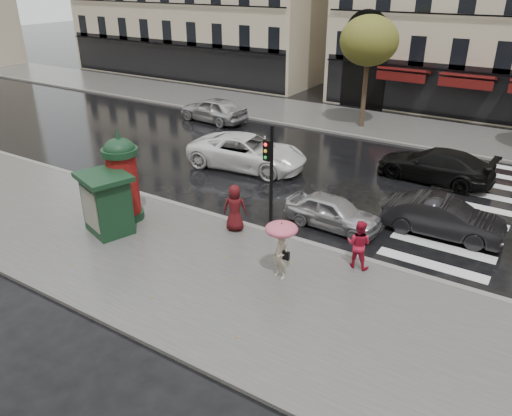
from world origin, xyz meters
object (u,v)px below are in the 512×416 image
Objects in this scene: woman_red at (359,244)px; car_silver at (333,212)px; car_darkgrey at (443,218)px; car_black at (435,165)px; woman_umbrella at (281,241)px; newsstand at (107,203)px; car_far_silver at (213,110)px; car_white at (247,152)px; man_burgundy at (235,208)px; morris_column at (123,176)px; traffic_light at (270,171)px.

woman_red reaches higher than car_silver.
car_darkgrey is 5.51m from car_black.
car_silver is 0.71× the size of car_black.
woman_umbrella is 6.87m from newsstand.
woman_red is 0.44× the size of car_silver.
newsstand is 15.59m from car_far_silver.
car_darkgrey is 10.08m from car_white.
woman_umbrella is 6.79m from car_darkgrey.
man_burgundy is 7.59m from car_darkgrey.
morris_column is at bearing 167.46° from car_white.
newsstand is at bearing -32.93° from car_black.
traffic_light reaches higher than car_far_silver.
woman_umbrella reaches higher than car_silver.
traffic_light is 1.10× the size of car_silver.
woman_umbrella is 4.28m from car_silver.
car_black is at bearing 14.86° from car_darkgrey.
woman_umbrella is at bearing 48.28° from car_far_silver.
woman_umbrella reaches higher than car_black.
car_white is 8.72m from car_far_silver.
car_black reaches higher than car_darkgrey.
man_burgundy is 2.06m from traffic_light.
morris_column reaches higher than car_silver.
car_silver is (-0.15, 4.21, -0.77)m from woman_umbrella.
car_silver is (2.86, 2.34, -0.37)m from man_burgundy.
car_silver is at bearing -52.36° from woman_red.
car_white is (0.46, 8.52, -0.46)m from newsstand.
woman_red is 4.79m from man_burgundy.
woman_red is (1.78, 1.87, -0.46)m from woman_umbrella.
car_silver is 0.79× the size of car_far_silver.
car_far_silver reaches higher than car_darkgrey.
woman_umbrella is at bearing -174.79° from car_silver.
traffic_light is (-3.51, 0.32, 1.65)m from woman_red.
morris_column is 5.70m from traffic_light.
newsstand is (-3.83, -2.56, 0.27)m from man_burgundy.
car_black is (8.95, 10.60, -1.10)m from morris_column.
traffic_light is (-1.73, 2.19, 1.19)m from woman_umbrella.
morris_column is 7.51m from car_white.
man_burgundy reaches higher than car_silver.
woman_red is at bearing 153.12° from man_burgundy.
car_white is (-4.64, 5.64, -1.78)m from traffic_light.
traffic_light is 0.87× the size of car_far_silver.
car_white reaches higher than car_black.
woman_umbrella is 7.13m from morris_column.
morris_column reaches higher than car_far_silver.
woman_red is 0.32× the size of car_black.
woman_umbrella is 0.45× the size of car_darkgrey.
car_silver is (6.95, 3.78, -1.22)m from morris_column.
man_burgundy is at bearing 132.51° from car_silver.
traffic_light reaches higher than car_white.
woman_umbrella is 0.48× the size of traffic_light.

